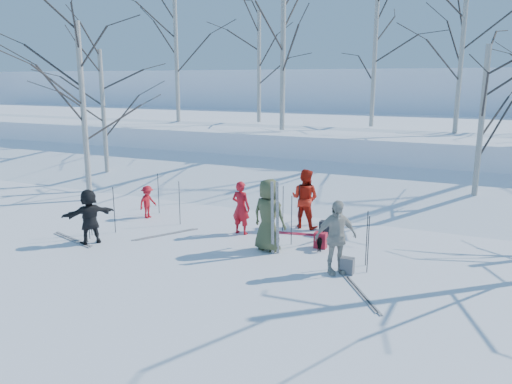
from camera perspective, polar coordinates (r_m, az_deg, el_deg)
The scene contains 38 objects.
ground at distance 12.77m, azimuth -2.85°, elevation -7.06°, with size 120.00×120.00×0.00m, color white.
snow_ramp at distance 18.96m, azimuth 6.99°, elevation -0.05°, with size 70.00×9.50×1.40m, color white.
snow_plateau at distance 28.39m, azimuth 13.31°, elevation 5.70°, with size 70.00×18.00×2.20m, color white.
far_hill at distance 49.01m, azimuth 18.46°, elevation 9.41°, with size 90.00×30.00×6.00m, color white.
skier_olive_center at distance 12.74m, azimuth 1.46°, elevation -2.65°, with size 0.92×0.60×1.88m, color #434B2D.
skier_red_north at distance 14.16m, azimuth -1.74°, elevation -1.80°, with size 0.56×0.37×1.53m, color red.
skier_redor_behind at distance 14.81m, azimuth 5.61°, elevation -0.75°, with size 0.86×0.67×1.76m, color red.
skier_red_seated at distance 16.21m, azimuth -12.28°, elevation -1.11°, with size 0.67×0.39×1.04m, color red.
skier_cream_east at distance 11.41m, azimuth 9.11°, elevation -5.12°, with size 1.00×0.42×1.71m, color beige.
skier_grey_west at distance 14.05m, azimuth -18.51°, elevation -2.66°, with size 1.39×0.44×1.50m, color black.
dog at distance 13.05m, azimuth 7.50°, elevation -5.69°, with size 0.24×0.52×0.44m, color black.
upright_ski_left at distance 12.41m, azimuth 1.90°, elevation -3.03°, with size 0.07×0.02×1.90m, color silver.
upright_ski_right at distance 12.42m, azimuth 2.47°, elevation -3.02°, with size 0.07×0.02×1.90m, color silver.
ski_pair_a at distance 14.48m, azimuth -10.27°, elevation -4.79°, with size 1.14×1.74×0.02m, color silver, non-canonical shape.
ski_pair_b at distance 10.71m, azimuth 11.91°, elevation -11.30°, with size 1.22×1.69×0.02m, color silver, non-canonical shape.
ski_pair_c at distance 14.70m, azimuth -20.24°, elevation -5.12°, with size 1.88×0.75×0.02m, color silver, non-canonical shape.
ski_pair_d at distance 14.37m, azimuth 4.55°, elevation -4.76°, with size 1.90×0.58×0.02m, color #B81A33, non-canonical shape.
ski_pole_a at distance 14.80m, azimuth -18.41°, elevation -2.21°, with size 0.02×0.02×1.34m, color black.
ski_pole_b at distance 16.63m, azimuth -11.09°, elevation -0.18°, with size 0.02×0.02×1.34m, color black.
ski_pole_c at distance 14.49m, azimuth -18.64°, elevation -2.54°, with size 0.02×0.02×1.34m, color black.
ski_pole_d at distance 12.05m, azimuth 12.53°, elevation -5.21°, with size 0.02×0.02×1.34m, color black.
ski_pole_e at distance 14.64m, azimuth 4.95°, elevation -1.75°, with size 0.02×0.02×1.34m, color black.
ski_pole_f at distance 13.28m, azimuth 4.08°, elevation -3.26°, with size 0.02×0.02×1.34m, color black.
ski_pole_g at distance 14.43m, azimuth 3.10°, elevation -1.94°, with size 0.02×0.02×1.34m, color black.
ski_pole_h at distance 11.63m, azimuth 12.70°, elevation -5.89°, with size 0.02×0.02×1.34m, color black.
ski_pole_i at distance 15.26m, azimuth -8.74°, elevation -1.25°, with size 0.02×0.02×1.34m, color black.
ski_pole_j at distance 14.84m, azimuth -15.90°, elevation -2.00°, with size 0.02×0.02×1.34m, color black.
backpack_red at distance 13.22m, azimuth 7.38°, elevation -5.49°, with size 0.32×0.22×0.42m, color #B61C2D.
backpack_grey at distance 11.64m, azimuth 10.38°, elevation -8.28°, with size 0.30×0.20×0.38m, color #56585E.
backpack_dark at distance 14.32m, azimuth 7.99°, elevation -4.11°, with size 0.34×0.24×0.40m, color black.
birch_plateau_a at distance 21.56m, azimuth 3.10°, elevation 16.34°, with size 5.47×5.47×6.95m, color silver, non-canonical shape.
birch_plateau_b at distance 25.47m, azimuth 0.35°, elevation 14.04°, with size 4.37×4.37×5.39m, color silver, non-canonical shape.
birch_plateau_c at distance 21.95m, azimuth 22.40°, elevation 13.99°, with size 4.73×4.73×5.90m, color silver, non-canonical shape.
birch_plateau_d at distance 26.37m, azimuth -9.11°, elevation 15.58°, with size 5.48×5.48×6.98m, color silver, non-canonical shape.
birch_plateau_h at distance 23.77m, azimuth 13.37°, elevation 14.20°, with size 4.60×4.60×5.71m, color silver, non-canonical shape.
birch_edge_a at distance 18.82m, azimuth -19.10°, elevation 8.44°, with size 4.99×4.99×6.27m, color silver, non-canonical shape.
birch_edge_d at distance 21.90m, azimuth -17.00°, elevation 8.11°, with size 4.46×4.46×5.51m, color silver, non-canonical shape.
birch_edge_e at distance 17.16m, azimuth 24.26°, elevation 6.15°, with size 4.36×4.36×5.37m, color silver, non-canonical shape.
Camera 1 is at (5.60, -10.63, 4.33)m, focal length 35.00 mm.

